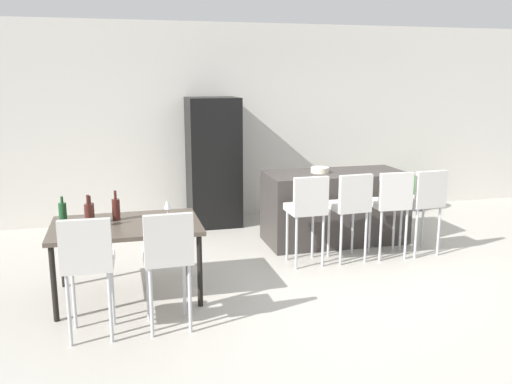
{
  "coord_description": "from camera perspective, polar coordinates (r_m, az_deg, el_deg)",
  "views": [
    {
      "loc": [
        -2.31,
        -5.3,
        2.13
      ],
      "look_at": [
        -0.81,
        0.46,
        0.85
      ],
      "focal_mm": 37.87,
      "sensor_mm": 36.0,
      "label": 1
    }
  ],
  "objects": [
    {
      "name": "wine_bottle_inner",
      "position": [
        5.27,
        -17.25,
        -2.38
      ],
      "size": [
        0.08,
        0.08,
        0.32
      ],
      "color": "#471E19",
      "rests_on": "dining_table"
    },
    {
      "name": "ground_plane",
      "position": [
        6.16,
        8.47,
        -8.24
      ],
      "size": [
        10.0,
        10.0,
        0.0
      ],
      "primitive_type": "plane",
      "color": "#ADA89E"
    },
    {
      "name": "potted_plant",
      "position": [
        9.1,
        16.77,
        0.21
      ],
      "size": [
        0.37,
        0.37,
        0.57
      ],
      "color": "#38383D",
      "rests_on": "ground_plane"
    },
    {
      "name": "refrigerator",
      "position": [
        7.81,
        -4.53,
        3.18
      ],
      "size": [
        0.72,
        0.68,
        1.84
      ],
      "primitive_type": "cube",
      "color": "black",
      "rests_on": "ground_plane"
    },
    {
      "name": "wine_glass_left",
      "position": [
        5.49,
        -9.37,
        -1.36
      ],
      "size": [
        0.07,
        0.07,
        0.17
      ],
      "color": "silver",
      "rests_on": "dining_table"
    },
    {
      "name": "bar_chair_far",
      "position": [
        6.75,
        17.38,
        -0.67
      ],
      "size": [
        0.43,
        0.43,
        1.05
      ],
      "color": "beige",
      "rests_on": "ground_plane"
    },
    {
      "name": "wine_bottle_end",
      "position": [
        5.41,
        -17.11,
        -2.14
      ],
      "size": [
        0.08,
        0.08,
        0.28
      ],
      "color": "#471E19",
      "rests_on": "dining_table"
    },
    {
      "name": "wine_bottle_far",
      "position": [
        5.49,
        -14.57,
        -1.74
      ],
      "size": [
        0.08,
        0.08,
        0.3
      ],
      "color": "#471E19",
      "rests_on": "dining_table"
    },
    {
      "name": "bar_chair_left",
      "position": [
        6.11,
        5.44,
        -1.48
      ],
      "size": [
        0.41,
        0.41,
        1.05
      ],
      "color": "beige",
      "rests_on": "ground_plane"
    },
    {
      "name": "bar_chair_right",
      "position": [
        6.54,
        14.11,
        -0.89
      ],
      "size": [
        0.42,
        0.42,
        1.05
      ],
      "color": "beige",
      "rests_on": "ground_plane"
    },
    {
      "name": "dining_table",
      "position": [
        5.37,
        -13.55,
        -3.92
      ],
      "size": [
        1.41,
        0.95,
        0.74
      ],
      "color": "#4C4238",
      "rests_on": "ground_plane"
    },
    {
      "name": "kitchen_island",
      "position": [
        7.11,
        8.31,
        -1.58
      ],
      "size": [
        1.8,
        0.8,
        0.92
      ],
      "primitive_type": "cube",
      "color": "#383330",
      "rests_on": "ground_plane"
    },
    {
      "name": "bar_chair_middle",
      "position": [
        6.31,
        9.97,
        -1.18
      ],
      "size": [
        0.43,
        0.43,
        1.05
      ],
      "color": "beige",
      "rests_on": "ground_plane"
    },
    {
      "name": "dining_chair_far",
      "position": [
        4.58,
        -9.31,
        -6.27
      ],
      "size": [
        0.41,
        0.41,
        1.05
      ],
      "color": "beige",
      "rests_on": "ground_plane"
    },
    {
      "name": "wine_bottle_near",
      "position": [
        5.49,
        -19.73,
        -2.1
      ],
      "size": [
        0.07,
        0.07,
        0.27
      ],
      "color": "#194723",
      "rests_on": "dining_table"
    },
    {
      "name": "fruit_bowl",
      "position": [
        6.96,
        6.76,
        2.33
      ],
      "size": [
        0.23,
        0.23,
        0.07
      ],
      "primitive_type": "cylinder",
      "color": "beige",
      "rests_on": "kitchen_island"
    },
    {
      "name": "dining_chair_near",
      "position": [
        4.57,
        -17.35,
        -6.71
      ],
      "size": [
        0.42,
        0.42,
        1.05
      ],
      "color": "beige",
      "rests_on": "ground_plane"
    },
    {
      "name": "back_wall",
      "position": [
        8.39,
        1.44,
        7.48
      ],
      "size": [
        10.0,
        0.12,
        2.9
      ],
      "primitive_type": "cube",
      "color": "beige",
      "rests_on": "ground_plane"
    }
  ]
}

